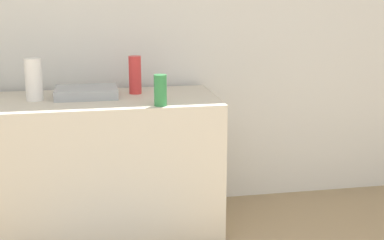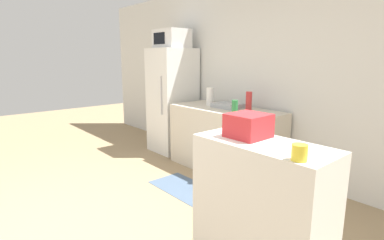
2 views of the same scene
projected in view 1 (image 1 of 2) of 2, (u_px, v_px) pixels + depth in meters
The scene contains 6 objects.
wall_back at pixel (143, 23), 3.63m from camera, with size 8.00×0.06×2.60m, color silver.
counter at pixel (92, 166), 3.37m from camera, with size 1.58×0.69×0.87m, color beige.
sink_basin at pixel (86, 92), 3.31m from camera, with size 0.38×0.29×0.06m, color #9EA3A8.
bottle_tall at pixel (135, 75), 3.41m from camera, with size 0.08×0.08×0.24m, color red.
bottle_short at pixel (160, 90), 3.05m from camera, with size 0.07×0.07×0.18m, color #2D7F42.
paper_towel_roll at pixel (34, 80), 3.19m from camera, with size 0.10×0.10×0.25m, color white.
Camera 1 is at (-0.36, -0.74, 1.52)m, focal length 50.00 mm.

